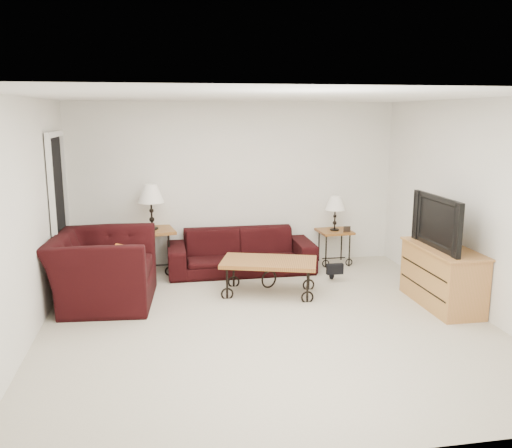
{
  "coord_description": "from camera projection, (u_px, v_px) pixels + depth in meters",
  "views": [
    {
      "loc": [
        -1.13,
        -5.65,
        2.34
      ],
      "look_at": [
        0.0,
        0.7,
        1.0
      ],
      "focal_mm": 37.71,
      "sensor_mm": 36.0,
      "label": 1
    }
  ],
  "objects": [
    {
      "name": "ground",
      "position": [
        267.0,
        322.0,
        6.11
      ],
      "size": [
        5.0,
        5.0,
        0.0
      ],
      "primitive_type": "plane",
      "color": "beige",
      "rests_on": "ground"
    },
    {
      "name": "wall_back",
      "position": [
        236.0,
        185.0,
        8.27
      ],
      "size": [
        5.0,
        0.02,
        2.5
      ],
      "primitive_type": "cube",
      "color": "white",
      "rests_on": "ground"
    },
    {
      "name": "wall_front",
      "position": [
        343.0,
        285.0,
        3.45
      ],
      "size": [
        5.0,
        0.02,
        2.5
      ],
      "primitive_type": "cube",
      "color": "white",
      "rests_on": "ground"
    },
    {
      "name": "wall_left",
      "position": [
        25.0,
        222.0,
        5.43
      ],
      "size": [
        0.02,
        5.0,
        2.5
      ],
      "primitive_type": "cube",
      "color": "white",
      "rests_on": "ground"
    },
    {
      "name": "wall_right",
      "position": [
        477.0,
        207.0,
        6.29
      ],
      "size": [
        0.02,
        5.0,
        2.5
      ],
      "primitive_type": "cube",
      "color": "white",
      "rests_on": "ground"
    },
    {
      "name": "ceiling",
      "position": [
        268.0,
        97.0,
        5.6
      ],
      "size": [
        5.0,
        5.0,
        0.0
      ],
      "primitive_type": "plane",
      "color": "white",
      "rests_on": "wall_back"
    },
    {
      "name": "doorway",
      "position": [
        59.0,
        215.0,
        7.07
      ],
      "size": [
        0.08,
        0.94,
        2.04
      ],
      "primitive_type": "cube",
      "color": "black",
      "rests_on": "ground"
    },
    {
      "name": "sofa",
      "position": [
        241.0,
        251.0,
        8.0
      ],
      "size": [
        2.16,
        0.84,
        0.63
      ],
      "primitive_type": "imported",
      "color": "black",
      "rests_on": "ground"
    },
    {
      "name": "side_table_left",
      "position": [
        153.0,
        251.0,
        7.94
      ],
      "size": [
        0.7,
        0.7,
        0.66
      ],
      "primitive_type": "cube",
      "rotation": [
        0.0,
        0.0,
        0.17
      ],
      "color": "#946025",
      "rests_on": "ground"
    },
    {
      "name": "side_table_right",
      "position": [
        334.0,
        247.0,
        8.44
      ],
      "size": [
        0.53,
        0.53,
        0.54
      ],
      "primitive_type": "cube",
      "rotation": [
        0.0,
        0.0,
        0.07
      ],
      "color": "#946025",
      "rests_on": "ground"
    },
    {
      "name": "lamp_left",
      "position": [
        151.0,
        207.0,
        7.81
      ],
      "size": [
        0.43,
        0.43,
        0.66
      ],
      "primitive_type": null,
      "rotation": [
        0.0,
        0.0,
        0.17
      ],
      "color": "black",
      "rests_on": "side_table_left"
    },
    {
      "name": "lamp_right",
      "position": [
        335.0,
        213.0,
        8.33
      ],
      "size": [
        0.33,
        0.33,
        0.54
      ],
      "primitive_type": null,
      "rotation": [
        0.0,
        0.0,
        0.07
      ],
      "color": "black",
      "rests_on": "side_table_right"
    },
    {
      "name": "photo_frame_left",
      "position": [
        141.0,
        228.0,
        7.7
      ],
      "size": [
        0.13,
        0.06,
        0.11
      ],
      "primitive_type": "cube",
      "rotation": [
        0.0,
        0.0,
        0.34
      ],
      "color": "black",
      "rests_on": "side_table_left"
    },
    {
      "name": "photo_frame_right",
      "position": [
        347.0,
        229.0,
        8.25
      ],
      "size": [
        0.11,
        0.03,
        0.09
      ],
      "primitive_type": "cube",
      "rotation": [
        0.0,
        0.0,
        -0.14
      ],
      "color": "black",
      "rests_on": "side_table_right"
    },
    {
      "name": "coffee_table",
      "position": [
        269.0,
        277.0,
        7.03
      ],
      "size": [
        1.36,
        0.99,
        0.46
      ],
      "primitive_type": "cube",
      "rotation": [
        0.0,
        0.0,
        -0.3
      ],
      "color": "#946025",
      "rests_on": "ground"
    },
    {
      "name": "armchair",
      "position": [
        103.0,
        269.0,
        6.65
      ],
      "size": [
        1.29,
        1.44,
        0.88
      ],
      "primitive_type": "imported",
      "rotation": [
        0.0,
        0.0,
        1.49
      ],
      "color": "black",
      "rests_on": "ground"
    },
    {
      "name": "throw_pillow",
      "position": [
        115.0,
        263.0,
        6.61
      ],
      "size": [
        0.14,
        0.4,
        0.4
      ],
      "primitive_type": "cube",
      "rotation": [
        0.0,
        0.0,
        1.49
      ],
      "color": "#B55017",
      "rests_on": "armchair"
    },
    {
      "name": "tv_stand",
      "position": [
        442.0,
        276.0,
        6.59
      ],
      "size": [
        0.51,
        1.23,
        0.74
      ],
      "primitive_type": "cube",
      "color": "#BF7647",
      "rests_on": "ground"
    },
    {
      "name": "television",
      "position": [
        445.0,
        222.0,
        6.45
      ],
      "size": [
        0.14,
        1.1,
        0.63
      ],
      "primitive_type": "imported",
      "rotation": [
        0.0,
        0.0,
        -1.57
      ],
      "color": "black",
      "rests_on": "tv_stand"
    },
    {
      "name": "backpack",
      "position": [
        332.0,
        264.0,
        7.63
      ],
      "size": [
        0.44,
        0.39,
        0.47
      ],
      "primitive_type": "ellipsoid",
      "rotation": [
        0.0,
        0.0,
        -0.37
      ],
      "color": "black",
      "rests_on": "ground"
    }
  ]
}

